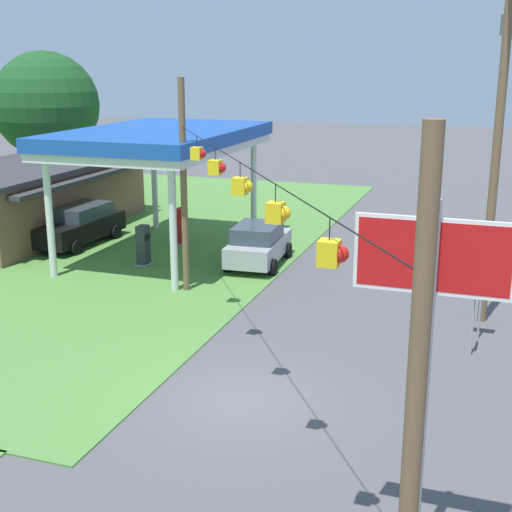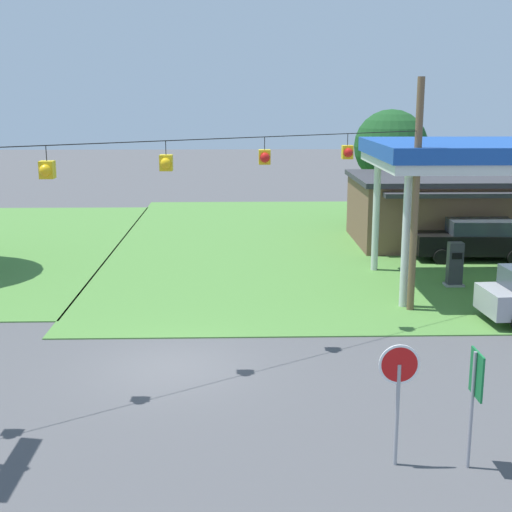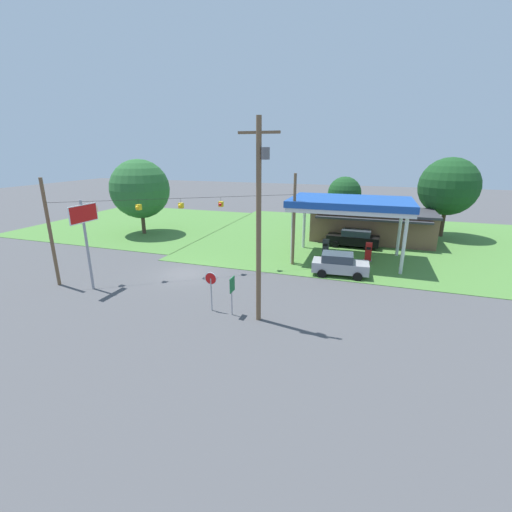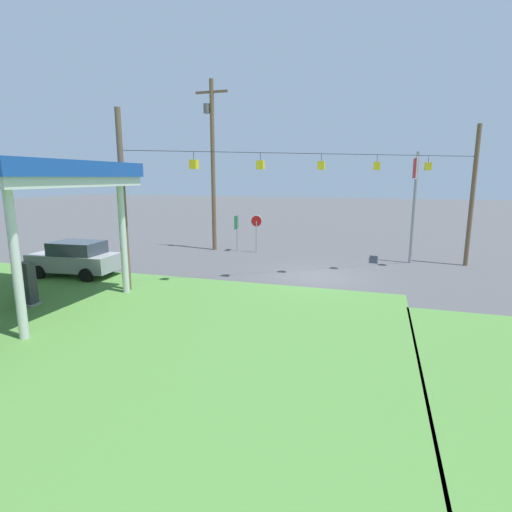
{
  "view_description": "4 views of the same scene",
  "coord_description": "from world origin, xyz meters",
  "px_view_note": "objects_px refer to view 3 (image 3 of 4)",
  "views": [
    {
      "loc": [
        -15.34,
        -5.71,
        8.33
      ],
      "look_at": [
        3.05,
        0.67,
        2.93
      ],
      "focal_mm": 50.0,
      "sensor_mm": 36.0,
      "label": 1
    },
    {
      "loc": [
        1.78,
        -18.08,
        7.13
      ],
      "look_at": [
        2.31,
        1.49,
        2.72
      ],
      "focal_mm": 50.0,
      "sensor_mm": 36.0,
      "label": 2
    },
    {
      "loc": [
        13.55,
        -22.68,
        9.44
      ],
      "look_at": [
        5.54,
        1.3,
        1.65
      ],
      "focal_mm": 24.0,
      "sensor_mm": 36.0,
      "label": 3
    },
    {
      "loc": [
        -2.77,
        19.66,
        4.93
      ],
      "look_at": [
        2.38,
        2.92,
        1.46
      ],
      "focal_mm": 28.0,
      "sensor_mm": 36.0,
      "label": 4
    }
  ],
  "objects_px": {
    "gas_station_store": "(371,225)",
    "tree_behind_station": "(344,193)",
    "car_at_pumps_front": "(339,264)",
    "stop_sign_roadside": "(211,283)",
    "fuel_pump_far": "(368,252)",
    "gas_station_canopy": "(350,205)",
    "fuel_pump_near": "(326,249)",
    "route_sign": "(232,288)",
    "tree_west_verge": "(140,189)",
    "tree_far_back": "(449,187)",
    "car_at_pumps_rear": "(353,238)",
    "stop_sign_overhead": "(85,226)",
    "utility_pole_main": "(259,215)"
  },
  "relations": [
    {
      "from": "tree_behind_station",
      "to": "tree_west_verge",
      "type": "distance_m",
      "value": 24.66
    },
    {
      "from": "fuel_pump_near",
      "to": "car_at_pumps_rear",
      "type": "distance_m",
      "value": 4.99
    },
    {
      "from": "car_at_pumps_rear",
      "to": "stop_sign_roadside",
      "type": "distance_m",
      "value": 19.29
    },
    {
      "from": "car_at_pumps_front",
      "to": "fuel_pump_near",
      "type": "bearing_deg",
      "value": 106.7
    },
    {
      "from": "tree_behind_station",
      "to": "tree_west_verge",
      "type": "relative_size",
      "value": 0.75
    },
    {
      "from": "car_at_pumps_front",
      "to": "stop_sign_roadside",
      "type": "relative_size",
      "value": 1.77
    },
    {
      "from": "stop_sign_roadside",
      "to": "fuel_pump_far",
      "type": "bearing_deg",
      "value": -123.8
    },
    {
      "from": "car_at_pumps_front",
      "to": "gas_station_canopy",
      "type": "bearing_deg",
      "value": 83.51
    },
    {
      "from": "utility_pole_main",
      "to": "tree_far_back",
      "type": "height_order",
      "value": "utility_pole_main"
    },
    {
      "from": "stop_sign_roadside",
      "to": "stop_sign_overhead",
      "type": "distance_m",
      "value": 9.91
    },
    {
      "from": "car_at_pumps_rear",
      "to": "stop_sign_overhead",
      "type": "relative_size",
      "value": 0.82
    },
    {
      "from": "gas_station_canopy",
      "to": "utility_pole_main",
      "type": "xyz_separation_m",
      "value": [
        -3.92,
        -13.54,
        1.2
      ]
    },
    {
      "from": "fuel_pump_near",
      "to": "route_sign",
      "type": "relative_size",
      "value": 0.72
    },
    {
      "from": "route_sign",
      "to": "tree_behind_station",
      "type": "distance_m",
      "value": 27.69
    },
    {
      "from": "car_at_pumps_front",
      "to": "tree_behind_station",
      "type": "height_order",
      "value": "tree_behind_station"
    },
    {
      "from": "fuel_pump_near",
      "to": "tree_far_back",
      "type": "distance_m",
      "value": 17.61
    },
    {
      "from": "gas_station_canopy",
      "to": "tree_far_back",
      "type": "height_order",
      "value": "tree_far_back"
    },
    {
      "from": "fuel_pump_far",
      "to": "utility_pole_main",
      "type": "bearing_deg",
      "value": -113.17
    },
    {
      "from": "car_at_pumps_front",
      "to": "car_at_pumps_rear",
      "type": "bearing_deg",
      "value": 82.63
    },
    {
      "from": "fuel_pump_far",
      "to": "route_sign",
      "type": "height_order",
      "value": "route_sign"
    },
    {
      "from": "car_at_pumps_front",
      "to": "stop_sign_roadside",
      "type": "distance_m",
      "value": 11.23
    },
    {
      "from": "tree_behind_station",
      "to": "gas_station_canopy",
      "type": "bearing_deg",
      "value": -83.59
    },
    {
      "from": "stop_sign_roadside",
      "to": "tree_behind_station",
      "type": "bearing_deg",
      "value": -101.47
    },
    {
      "from": "car_at_pumps_front",
      "to": "tree_behind_station",
      "type": "bearing_deg",
      "value": 90.46
    },
    {
      "from": "gas_station_canopy",
      "to": "tree_behind_station",
      "type": "relative_size",
      "value": 1.6
    },
    {
      "from": "gas_station_canopy",
      "to": "utility_pole_main",
      "type": "bearing_deg",
      "value": -106.13
    },
    {
      "from": "gas_station_canopy",
      "to": "fuel_pump_far",
      "type": "relative_size",
      "value": 5.95
    },
    {
      "from": "stop_sign_overhead",
      "to": "car_at_pumps_rear",
      "type": "bearing_deg",
      "value": 45.72
    },
    {
      "from": "fuel_pump_far",
      "to": "utility_pole_main",
      "type": "relative_size",
      "value": 0.16
    },
    {
      "from": "fuel_pump_far",
      "to": "tree_west_verge",
      "type": "height_order",
      "value": "tree_west_verge"
    },
    {
      "from": "gas_station_canopy",
      "to": "car_at_pumps_front",
      "type": "relative_size",
      "value": 2.33
    },
    {
      "from": "fuel_pump_near",
      "to": "utility_pole_main",
      "type": "xyz_separation_m",
      "value": [
        -2.04,
        -13.54,
        5.36
      ]
    },
    {
      "from": "utility_pole_main",
      "to": "tree_west_verge",
      "type": "xyz_separation_m",
      "value": [
        -19.68,
        16.3,
        -0.93
      ]
    },
    {
      "from": "car_at_pumps_rear",
      "to": "tree_far_back",
      "type": "bearing_deg",
      "value": -137.07
    },
    {
      "from": "utility_pole_main",
      "to": "fuel_pump_far",
      "type": "bearing_deg",
      "value": 66.83
    },
    {
      "from": "tree_far_back",
      "to": "car_at_pumps_rear",
      "type": "bearing_deg",
      "value": -139.67
    },
    {
      "from": "car_at_pumps_front",
      "to": "route_sign",
      "type": "bearing_deg",
      "value": -124.57
    },
    {
      "from": "gas_station_store",
      "to": "tree_behind_station",
      "type": "bearing_deg",
      "value": 122.33
    },
    {
      "from": "gas_station_canopy",
      "to": "fuel_pump_near",
      "type": "height_order",
      "value": "gas_station_canopy"
    },
    {
      "from": "fuel_pump_far",
      "to": "stop_sign_roadside",
      "type": "relative_size",
      "value": 0.69
    },
    {
      "from": "utility_pole_main",
      "to": "tree_far_back",
      "type": "bearing_deg",
      "value": 62.32
    },
    {
      "from": "car_at_pumps_rear",
      "to": "route_sign",
      "type": "height_order",
      "value": "route_sign"
    },
    {
      "from": "route_sign",
      "to": "car_at_pumps_front",
      "type": "bearing_deg",
      "value": 59.15
    },
    {
      "from": "fuel_pump_near",
      "to": "stop_sign_overhead",
      "type": "height_order",
      "value": "stop_sign_overhead"
    },
    {
      "from": "car_at_pumps_rear",
      "to": "route_sign",
      "type": "relative_size",
      "value": 2.16
    },
    {
      "from": "fuel_pump_near",
      "to": "stop_sign_roadside",
      "type": "height_order",
      "value": "stop_sign_roadside"
    },
    {
      "from": "gas_station_canopy",
      "to": "car_at_pumps_front",
      "type": "height_order",
      "value": "gas_station_canopy"
    },
    {
      "from": "fuel_pump_far",
      "to": "stop_sign_overhead",
      "type": "xyz_separation_m",
      "value": [
        -18.42,
        -12.87,
        3.77
      ]
    },
    {
      "from": "car_at_pumps_front",
      "to": "car_at_pumps_rear",
      "type": "relative_size",
      "value": 0.85
    },
    {
      "from": "car_at_pumps_rear",
      "to": "fuel_pump_far",
      "type": "bearing_deg",
      "value": 111.49
    }
  ]
}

